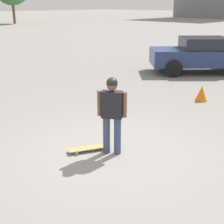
# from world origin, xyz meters

# --- Properties ---
(ground_plane) EXTENTS (220.00, 220.00, 0.00)m
(ground_plane) POSITION_xyz_m (0.00, 0.00, 0.00)
(ground_plane) COLOR gray
(person) EXTENTS (0.51, 0.39, 1.59)m
(person) POSITION_xyz_m (0.00, 0.00, 0.93)
(person) COLOR #38476B
(person) RESTS_ON ground_plane
(skateboard) EXTENTS (0.57, 0.85, 0.08)m
(skateboard) POSITION_xyz_m (0.42, 0.26, 0.06)
(skateboard) COLOR tan
(skateboard) RESTS_ON ground_plane
(car_parked_near) EXTENTS (4.33, 4.27, 1.53)m
(car_parked_near) POSITION_xyz_m (2.62, -8.40, 0.80)
(car_parked_near) COLOR navy
(car_parked_near) RESTS_ON ground_plane
(traffic_cone) EXTENTS (0.38, 0.38, 0.48)m
(traffic_cone) POSITION_xyz_m (0.46, -4.57, 0.24)
(traffic_cone) COLOR orange
(traffic_cone) RESTS_ON ground_plane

